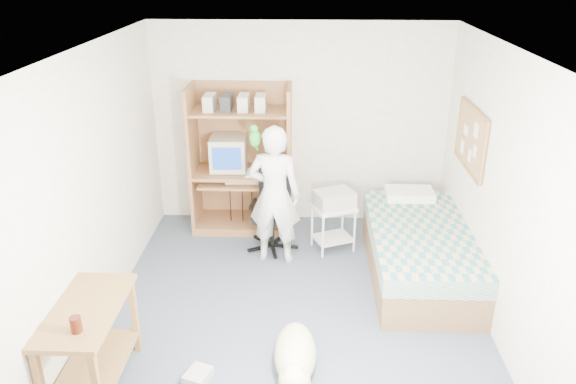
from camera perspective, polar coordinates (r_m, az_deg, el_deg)
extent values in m
plane|color=#434B5B|center=(5.67, 0.72, -11.33)|extent=(4.00, 4.00, 0.00)
cube|color=beige|center=(6.95, 1.22, 6.78)|extent=(3.60, 0.02, 2.50)
cube|color=beige|center=(5.34, 20.49, 0.10)|extent=(0.02, 4.00, 2.50)
cube|color=beige|center=(5.41, -18.63, 0.67)|extent=(0.02, 4.00, 2.50)
cube|color=white|center=(4.73, 0.87, 14.53)|extent=(3.60, 4.00, 0.02)
cube|color=brown|center=(6.92, -9.54, 3.32)|extent=(0.04, 0.60, 1.80)
cube|color=brown|center=(6.78, 0.13, 3.24)|extent=(0.04, 0.60, 1.80)
cube|color=brown|center=(7.10, -4.48, 4.09)|extent=(1.20, 0.02, 1.80)
cube|color=brown|center=(6.88, -4.71, 2.04)|extent=(1.12, 0.60, 0.04)
cube|color=brown|center=(6.84, -4.76, 1.02)|extent=(1.00, 0.50, 0.03)
cube|color=brown|center=(6.65, -4.92, 8.17)|extent=(1.12, 0.55, 0.03)
cube|color=brown|center=(7.16, -4.53, -3.12)|extent=(1.12, 0.60, 0.10)
cube|color=brown|center=(6.19, 13.08, -6.79)|extent=(1.00, 2.00, 0.36)
cube|color=teal|center=(6.06, 13.32, -4.49)|extent=(1.02, 2.02, 0.20)
cube|color=white|center=(6.71, 12.23, -0.27)|extent=(0.55, 0.35, 0.12)
cube|color=brown|center=(4.58, -19.87, -11.21)|extent=(0.50, 1.00, 0.04)
cube|color=brown|center=(5.20, -19.62, -11.76)|extent=(0.05, 0.05, 0.70)
cube|color=brown|center=(5.07, -15.31, -12.14)|extent=(0.05, 0.05, 0.70)
cube|color=brown|center=(4.88, -19.00, -16.38)|extent=(0.46, 0.92, 0.03)
cube|color=#A17E48|center=(6.07, 18.09, 5.16)|extent=(0.03, 0.90, 0.60)
cube|color=brown|center=(5.99, 18.42, 7.98)|extent=(0.04, 0.94, 0.04)
cube|color=brown|center=(6.17, 17.71, 2.43)|extent=(0.04, 0.94, 0.04)
cylinder|color=black|center=(6.64, -1.62, -5.40)|extent=(0.53, 0.53, 0.05)
cylinder|color=black|center=(6.56, -1.64, -4.10)|extent=(0.05, 0.05, 0.36)
cube|color=black|center=(6.47, -1.66, -2.43)|extent=(0.46, 0.46, 0.07)
cube|color=black|center=(6.53, -1.34, 0.66)|extent=(0.38, 0.10, 0.49)
cube|color=black|center=(6.46, -3.61, -1.21)|extent=(0.07, 0.27, 0.04)
cube|color=black|center=(6.37, 0.28, -1.49)|extent=(0.07, 0.27, 0.04)
imported|color=white|center=(6.08, -1.38, -0.32)|extent=(0.62, 0.45, 1.57)
ellipsoid|color=#159329|center=(5.90, -3.38, 5.46)|extent=(0.12, 0.12, 0.18)
sphere|color=#159329|center=(5.83, -3.48, 6.43)|extent=(0.08, 0.08, 0.08)
cone|color=#E84E14|center=(5.79, -3.57, 6.32)|extent=(0.04, 0.04, 0.03)
cylinder|color=#159329|center=(5.97, -3.26, 4.61)|extent=(0.04, 0.13, 0.11)
ellipsoid|color=beige|center=(4.82, 0.75, -16.07)|extent=(0.35, 0.73, 0.33)
sphere|color=beige|center=(4.46, 0.67, -18.56)|extent=(0.24, 0.24, 0.24)
cone|color=beige|center=(4.37, -0.17, -17.63)|extent=(0.07, 0.07, 0.09)
cone|color=beige|center=(4.37, 1.51, -17.65)|extent=(0.07, 0.07, 0.09)
cylinder|color=beige|center=(5.16, 0.81, -13.89)|extent=(0.06, 0.23, 0.12)
cube|color=white|center=(6.43, 4.67, -1.59)|extent=(0.56, 0.51, 0.04)
cube|color=white|center=(6.60, 4.56, -4.67)|extent=(0.51, 0.47, 0.03)
cylinder|color=white|center=(6.40, 2.86, -4.28)|extent=(0.03, 0.03, 0.53)
cylinder|color=white|center=(6.42, 6.43, -4.33)|extent=(0.03, 0.03, 0.53)
cylinder|color=white|center=(6.67, 2.84, -3.07)|extent=(0.03, 0.03, 0.53)
cylinder|color=white|center=(6.69, 6.26, -3.11)|extent=(0.03, 0.03, 0.53)
cube|color=#ABABA6|center=(6.38, 4.70, -0.71)|extent=(0.51, 0.46, 0.18)
cube|color=beige|center=(6.87, -6.04, 4.02)|extent=(0.44, 0.46, 0.40)
cube|color=navy|center=(6.66, -6.24, 3.39)|extent=(0.34, 0.03, 0.28)
cube|color=beige|center=(6.79, -4.46, 1.12)|extent=(0.46, 0.18, 0.03)
cylinder|color=gold|center=(6.77, -1.83, 2.49)|extent=(0.08, 0.08, 0.12)
cylinder|color=#3D1309|center=(4.30, -20.74, -12.48)|extent=(0.08, 0.08, 0.12)
cube|color=#A7A7A2|center=(4.85, -9.13, -17.96)|extent=(0.24, 0.27, 0.08)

